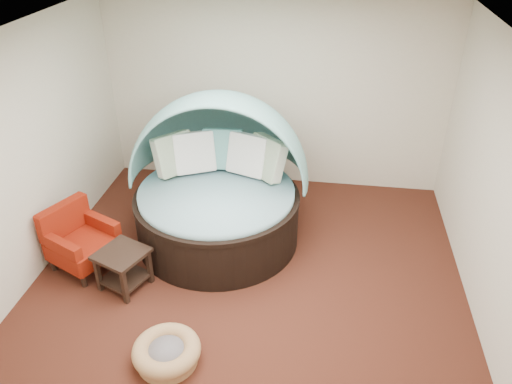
# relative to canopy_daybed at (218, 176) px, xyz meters

# --- Properties ---
(floor) EXTENTS (5.00, 5.00, 0.00)m
(floor) POSITION_rel_canopy_daybed_xyz_m (0.52, -0.90, -0.89)
(floor) COLOR #4A1F15
(floor) RESTS_ON ground
(wall_back) EXTENTS (5.00, 0.00, 5.00)m
(wall_back) POSITION_rel_canopy_daybed_xyz_m (0.52, 1.60, 0.51)
(wall_back) COLOR beige
(wall_back) RESTS_ON floor
(wall_front) EXTENTS (5.00, 0.00, 5.00)m
(wall_front) POSITION_rel_canopy_daybed_xyz_m (0.52, -3.40, 0.51)
(wall_front) COLOR beige
(wall_front) RESTS_ON floor
(wall_left) EXTENTS (0.00, 5.00, 5.00)m
(wall_left) POSITION_rel_canopy_daybed_xyz_m (-1.98, -0.90, 0.51)
(wall_left) COLOR beige
(wall_left) RESTS_ON floor
(wall_right) EXTENTS (0.00, 5.00, 5.00)m
(wall_right) POSITION_rel_canopy_daybed_xyz_m (3.02, -0.90, 0.51)
(wall_right) COLOR beige
(wall_right) RESTS_ON floor
(ceiling) EXTENTS (5.00, 5.00, 0.00)m
(ceiling) POSITION_rel_canopy_daybed_xyz_m (0.52, -0.90, 1.91)
(ceiling) COLOR white
(ceiling) RESTS_ON wall_back
(canopy_daybed) EXTENTS (2.33, 2.20, 1.92)m
(canopy_daybed) POSITION_rel_canopy_daybed_xyz_m (0.00, 0.00, 0.00)
(canopy_daybed) COLOR black
(canopy_daybed) RESTS_ON floor
(pet_basket) EXTENTS (0.81, 0.81, 0.23)m
(pet_basket) POSITION_rel_canopy_daybed_xyz_m (-0.06, -2.17, -0.77)
(pet_basket) COLOR #9B7046
(pet_basket) RESTS_ON floor
(red_armchair) EXTENTS (0.90, 0.90, 0.80)m
(red_armchair) POSITION_rel_canopy_daybed_xyz_m (-1.52, -0.88, -0.52)
(red_armchair) COLOR black
(red_armchair) RESTS_ON floor
(side_table) EXTENTS (0.66, 0.66, 0.49)m
(side_table) POSITION_rel_canopy_daybed_xyz_m (-0.86, -1.19, -0.57)
(side_table) COLOR black
(side_table) RESTS_ON floor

